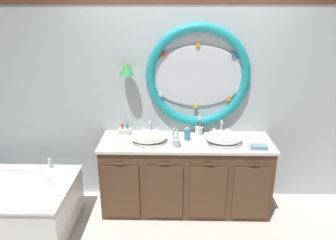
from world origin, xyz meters
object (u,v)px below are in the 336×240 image
object	(u,v)px
soap_dispenser	(187,134)
toiletry_basket	(125,131)
sink_basin_right	(224,137)
folded_hand_towel	(259,147)
bathtub	(1,203)
toothbrush_holder_left	(176,142)
sink_basin_left	(149,137)
toothbrush_holder_right	(199,130)

from	to	relation	value
soap_dispenser	toiletry_basket	distance (m)	0.74
sink_basin_right	soap_dispenser	world-z (taller)	soap_dispenser
soap_dispenser	folded_hand_towel	world-z (taller)	soap_dispenser
bathtub	toiletry_basket	world-z (taller)	toiletry_basket
sink_basin_right	toothbrush_holder_left	bearing A→B (deg)	-166.52
bathtub	folded_hand_towel	size ratio (longest dim) A/B	8.50
soap_dispenser	sink_basin_left	bearing A→B (deg)	-171.76
toothbrush_holder_right	toiletry_basket	distance (m)	0.86
toiletry_basket	sink_basin_left	bearing A→B (deg)	-37.69
folded_hand_towel	toiletry_basket	distance (m)	1.52
sink_basin_right	folded_hand_towel	size ratio (longest dim) A/B	2.27
bathtub	toothbrush_holder_left	bearing A→B (deg)	9.24
bathtub	sink_basin_left	bearing A→B (deg)	15.46
sink_basin_left	toothbrush_holder_right	size ratio (longest dim) A/B	1.76
sink_basin_right	toothbrush_holder_left	world-z (taller)	toothbrush_holder_left
toothbrush_holder_right	bathtub	bearing A→B (deg)	-163.13
sink_basin_right	folded_hand_towel	xyz separation A→B (m)	(0.35, -0.15, -0.04)
sink_basin_left	toothbrush_holder_left	distance (m)	0.32
toothbrush_holder_right	soap_dispenser	xyz separation A→B (m)	(-0.14, -0.15, 0.01)
toothbrush_holder_left	toothbrush_holder_right	size ratio (longest dim) A/B	0.93
bathtub	toothbrush_holder_left	distance (m)	1.94
bathtub	sink_basin_left	world-z (taller)	sink_basin_left
sink_basin_left	toothbrush_holder_left	world-z (taller)	toothbrush_holder_left
bathtub	folded_hand_towel	bearing A→B (deg)	5.72
sink_basin_left	soap_dispenser	xyz separation A→B (m)	(0.42, 0.06, 0.01)
bathtub	soap_dispenser	distance (m)	2.09
bathtub	toothbrush_holder_left	xyz separation A→B (m)	(1.83, 0.30, 0.57)
soap_dispenser	toothbrush_holder_right	bearing A→B (deg)	47.06
sink_basin_left	sink_basin_right	size ratio (longest dim) A/B	0.98
bathtub	toiletry_basket	bearing A→B (deg)	27.91
folded_hand_towel	sink_basin_left	bearing A→B (deg)	172.58
bathtub	toiletry_basket	distance (m)	1.50
bathtub	soap_dispenser	xyz separation A→B (m)	(1.95, 0.48, 0.59)
sink_basin_right	sink_basin_left	bearing A→B (deg)	-180.00
bathtub	sink_basin_left	xyz separation A→B (m)	(1.53, 0.42, 0.58)
sink_basin_left	toiletry_basket	world-z (taller)	toiletry_basket
sink_basin_left	folded_hand_towel	world-z (taller)	sink_basin_left
toothbrush_holder_right	toiletry_basket	world-z (taller)	toothbrush_holder_right
toothbrush_holder_right	soap_dispenser	bearing A→B (deg)	-132.94
sink_basin_right	folded_hand_towel	bearing A→B (deg)	-23.63
toiletry_basket	toothbrush_holder_right	bearing A→B (deg)	-1.21
sink_basin_right	toiletry_basket	xyz separation A→B (m)	(-1.12, 0.23, -0.03)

